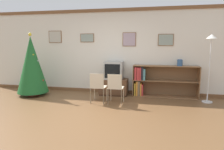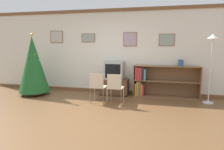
% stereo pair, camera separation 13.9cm
% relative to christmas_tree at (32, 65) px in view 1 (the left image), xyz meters
% --- Properties ---
extents(ground_plane, '(24.00, 24.00, 0.00)m').
position_rel_christmas_tree_xyz_m(ground_plane, '(2.24, -1.52, -0.96)').
color(ground_plane, brown).
extents(wall_back, '(8.65, 0.11, 2.70)m').
position_rel_christmas_tree_xyz_m(wall_back, '(2.24, 0.88, 0.39)').
color(wall_back, silver).
rests_on(wall_back, ground_plane).
extents(christmas_tree, '(0.94, 0.94, 1.93)m').
position_rel_christmas_tree_xyz_m(christmas_tree, '(0.00, 0.00, 0.00)').
color(christmas_tree, maroon).
rests_on(christmas_tree, ground_plane).
extents(tv_console, '(0.87, 0.49, 0.51)m').
position_rel_christmas_tree_xyz_m(tv_console, '(2.48, 0.57, -0.70)').
color(tv_console, '#412A1A').
rests_on(tv_console, ground_plane).
extents(television, '(0.58, 0.48, 0.55)m').
position_rel_christmas_tree_xyz_m(television, '(2.48, 0.57, -0.18)').
color(television, '#9E9E99').
rests_on(television, tv_console).
extents(folding_chair_left, '(0.40, 0.40, 0.82)m').
position_rel_christmas_tree_xyz_m(folding_chair_left, '(2.23, -0.42, -0.49)').
color(folding_chair_left, beige).
rests_on(folding_chair_left, ground_plane).
extents(folding_chair_right, '(0.40, 0.40, 0.82)m').
position_rel_christmas_tree_xyz_m(folding_chair_right, '(2.72, -0.42, -0.49)').
color(folding_chair_right, beige).
rests_on(folding_chair_right, ground_plane).
extents(bookshelf, '(1.93, 0.36, 0.95)m').
position_rel_christmas_tree_xyz_m(bookshelf, '(3.74, 0.65, -0.48)').
color(bookshelf, olive).
rests_on(bookshelf, ground_plane).
extents(vase, '(0.15, 0.15, 0.19)m').
position_rel_christmas_tree_xyz_m(vase, '(4.45, 0.66, 0.09)').
color(vase, '#335684').
rests_on(vase, bookshelf).
extents(standing_lamp, '(0.28, 0.28, 1.85)m').
position_rel_christmas_tree_xyz_m(standing_lamp, '(5.17, 0.27, 0.46)').
color(standing_lamp, silver).
rests_on(standing_lamp, ground_plane).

